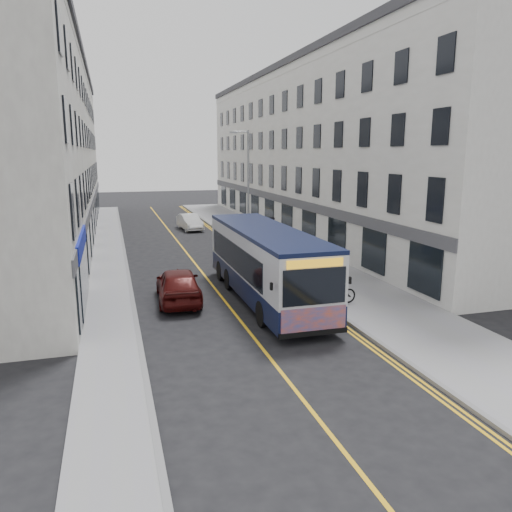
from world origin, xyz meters
TOP-DOWN VIEW (x-y plane):
  - ground at (0.00, 0.00)m, footprint 140.00×140.00m
  - pavement_east at (6.25, 12.00)m, footprint 4.50×64.00m
  - pavement_west at (-5.00, 12.00)m, footprint 2.00×64.00m
  - kerb_east at (4.00, 12.00)m, footprint 0.18×64.00m
  - kerb_west at (-4.00, 12.00)m, footprint 0.18×64.00m
  - road_centre_line at (0.00, 12.00)m, footprint 0.12×64.00m
  - road_dbl_yellow_inner at (3.55, 12.00)m, footprint 0.10×64.00m
  - road_dbl_yellow_outer at (3.75, 12.00)m, footprint 0.10×64.00m
  - terrace_east at (11.50, 21.00)m, footprint 6.00×46.00m
  - terrace_west at (-9.00, 21.00)m, footprint 6.00×46.00m
  - streetlamp at (4.17, 14.00)m, footprint 1.32×0.18m
  - city_bus at (1.80, 2.30)m, footprint 2.63×11.26m
  - bicycle at (4.40, 0.41)m, footprint 1.96×0.79m
  - pedestrian_near at (5.93, 14.89)m, footprint 0.74×0.59m
  - pedestrian_far at (6.20, 14.67)m, footprint 1.24×1.19m
  - car_white at (1.80, 24.21)m, footprint 1.88×4.24m
  - car_maroon at (-2.00, 3.10)m, footprint 2.10×4.71m

SIDE VIEW (x-z plane):
  - ground at x=0.00m, z-range 0.00..0.00m
  - road_centre_line at x=0.00m, z-range 0.00..0.01m
  - road_dbl_yellow_inner at x=3.55m, z-range 0.00..0.01m
  - road_dbl_yellow_outer at x=3.75m, z-range 0.00..0.01m
  - pavement_east at x=6.25m, z-range 0.00..0.12m
  - pavement_west at x=-5.00m, z-range 0.00..0.12m
  - kerb_east at x=4.00m, z-range 0.00..0.13m
  - kerb_west at x=-4.00m, z-range 0.00..0.13m
  - bicycle at x=4.40m, z-range 0.12..1.13m
  - car_white at x=1.80m, z-range 0.00..1.35m
  - car_maroon at x=-2.00m, z-range 0.00..1.57m
  - pedestrian_near at x=5.93m, z-range 0.12..1.89m
  - pedestrian_far at x=6.20m, z-range 0.12..2.14m
  - city_bus at x=1.80m, z-range 0.15..3.42m
  - streetlamp at x=4.17m, z-range 0.38..8.38m
  - terrace_east at x=11.50m, z-range 0.00..13.00m
  - terrace_west at x=-9.00m, z-range 0.00..13.00m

